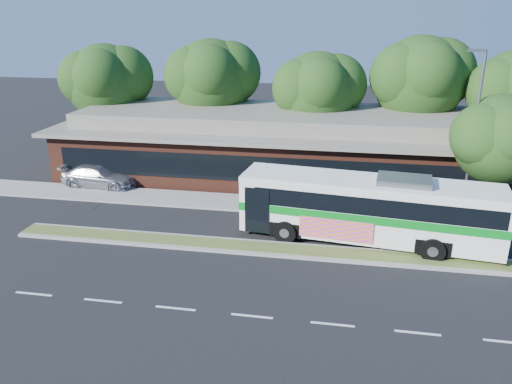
% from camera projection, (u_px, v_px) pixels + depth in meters
% --- Properties ---
extents(ground, '(120.00, 120.00, 0.00)m').
position_uv_depth(ground, '(271.00, 256.00, 23.34)').
color(ground, black).
rests_on(ground, ground).
extents(median_strip, '(26.00, 1.10, 0.15)m').
position_uv_depth(median_strip, '(273.00, 249.00, 23.87)').
color(median_strip, '#465D27').
rests_on(median_strip, ground).
extents(sidewalk, '(44.00, 2.60, 0.12)m').
position_uv_depth(sidewalk, '(287.00, 206.00, 29.25)').
color(sidewalk, gray).
rests_on(sidewalk, ground).
extents(parking_lot, '(14.00, 12.00, 0.01)m').
position_uv_depth(parking_lot, '(42.00, 172.00, 35.56)').
color(parking_lot, black).
rests_on(parking_lot, ground).
extents(plaza_building, '(33.20, 11.20, 4.45)m').
position_uv_depth(plaza_building, '(299.00, 144.00, 34.65)').
color(plaza_building, '#59291C').
rests_on(plaza_building, ground).
extents(lamp_post, '(0.93, 0.18, 9.07)m').
position_uv_depth(lamp_post, '(473.00, 133.00, 25.67)').
color(lamp_post, slate).
rests_on(lamp_post, ground).
extents(tree_bg_a, '(6.47, 5.80, 8.63)m').
position_uv_depth(tree_bg_a, '(111.00, 81.00, 37.77)').
color(tree_bg_a, black).
rests_on(tree_bg_a, ground).
extents(tree_bg_b, '(6.69, 6.00, 9.00)m').
position_uv_depth(tree_bg_b, '(217.00, 78.00, 37.29)').
color(tree_bg_b, black).
rests_on(tree_bg_b, ground).
extents(tree_bg_c, '(6.24, 5.60, 8.26)m').
position_uv_depth(tree_bg_c, '(323.00, 90.00, 35.23)').
color(tree_bg_c, black).
rests_on(tree_bg_c, ground).
extents(tree_bg_d, '(6.91, 6.20, 9.37)m').
position_uv_depth(tree_bg_d, '(426.00, 78.00, 34.74)').
color(tree_bg_d, black).
rests_on(tree_bg_d, ground).
extents(transit_bus, '(12.66, 4.15, 3.49)m').
position_uv_depth(transit_bus, '(370.00, 205.00, 24.18)').
color(transit_bus, white).
rests_on(transit_bus, ground).
extents(sedan, '(5.03, 2.30, 1.43)m').
position_uv_depth(sedan, '(99.00, 176.00, 32.38)').
color(sedan, '#B0B1B8').
rests_on(sedan, ground).
extents(sidewalk_tree, '(5.26, 4.72, 6.90)m').
position_uv_depth(sidewalk_tree, '(507.00, 138.00, 25.75)').
color(sidewalk_tree, black).
rests_on(sidewalk_tree, ground).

